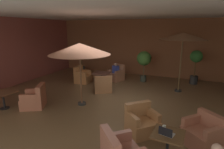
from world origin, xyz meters
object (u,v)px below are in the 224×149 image
(armchair_mid_center_east, at_px, (35,99))
(patio_umbrella_center_beige, at_px, (183,37))
(cafe_table_front_left, at_px, (168,139))
(armchair_front_right_south, at_px, (116,75))
(cafe_table_front_right, at_px, (102,75))
(patron_blue_shirt, at_px, (116,69))
(cafe_table_mid_center, at_px, (3,95))
(patio_umbrella_tall_red, at_px, (80,49))
(potted_tree_mid_left, at_px, (196,62))
(armchair_front_right_east, at_px, (103,85))
(armchair_front_left_north, at_px, (203,134))
(potted_tree_mid_right, at_px, (144,60))
(potted_tree_left_corner, at_px, (81,56))
(armchair_front_right_north, at_px, (82,77))
(iced_drink_cup, at_px, (164,128))
(open_laptop, at_px, (166,133))
(armchair_front_left_east, at_px, (142,123))

(armchair_mid_center_east, xyz_separation_m, patio_umbrella_center_beige, (4.89, 3.99, 2.22))
(cafe_table_front_left, bearing_deg, armchair_front_right_south, 121.50)
(cafe_table_front_right, height_order, patio_umbrella_center_beige, patio_umbrella_center_beige)
(patron_blue_shirt, bearing_deg, armchair_front_right_south, 67.88)
(cafe_table_mid_center, bearing_deg, patio_umbrella_tall_red, 29.97)
(potted_tree_mid_left, relative_size, patron_blue_shirt, 3.04)
(armchair_front_right_east, bearing_deg, cafe_table_mid_center, -129.37)
(cafe_table_mid_center, relative_size, patio_umbrella_center_beige, 0.29)
(armchair_front_left_north, bearing_deg, cafe_table_front_left, -133.68)
(patio_umbrella_tall_red, xyz_separation_m, potted_tree_mid_right, (1.46, 4.11, -0.95))
(potted_tree_left_corner, bearing_deg, cafe_table_mid_center, -86.34)
(cafe_table_front_right, height_order, potted_tree_mid_right, potted_tree_mid_right)
(cafe_table_front_left, xyz_separation_m, armchair_mid_center_east, (-4.93, 0.99, -0.18))
(armchair_mid_center_east, relative_size, potted_tree_mid_left, 0.59)
(cafe_table_mid_center, height_order, patio_umbrella_center_beige, patio_umbrella_center_beige)
(cafe_table_front_right, distance_m, armchair_front_right_east, 1.13)
(armchair_front_right_north, bearing_deg, patio_umbrella_tall_red, -59.09)
(cafe_table_mid_center, relative_size, armchair_mid_center_east, 0.76)
(armchair_front_right_east, bearing_deg, iced_drink_cup, -47.30)
(open_laptop, bearing_deg, potted_tree_left_corner, 133.56)
(iced_drink_cup, height_order, open_laptop, open_laptop)
(cafe_table_mid_center, bearing_deg, armchair_front_right_north, 77.33)
(potted_tree_mid_left, distance_m, potted_tree_mid_right, 2.68)
(potted_tree_mid_left, bearing_deg, cafe_table_front_left, -95.61)
(cafe_table_front_right, bearing_deg, potted_tree_mid_right, 36.87)
(patio_umbrella_center_beige, height_order, potted_tree_mid_left, patio_umbrella_center_beige)
(armchair_front_right_north, bearing_deg, cafe_table_mid_center, -102.67)
(cafe_table_front_right, bearing_deg, armchair_mid_center_east, -106.51)
(armchair_front_left_north, xyz_separation_m, patio_umbrella_tall_red, (-4.21, 1.07, 1.85))
(potted_tree_mid_left, xyz_separation_m, patron_blue_shirt, (-4.11, -1.02, -0.52))
(armchair_mid_center_east, bearing_deg, potted_tree_mid_right, 59.40)
(armchair_front_left_east, height_order, armchair_mid_center_east, armchair_mid_center_east)
(armchair_front_right_south, xyz_separation_m, patio_umbrella_tall_red, (0.01, -3.73, 1.84))
(patio_umbrella_tall_red, bearing_deg, armchair_front_right_east, 86.44)
(armchair_front_right_east, bearing_deg, armchair_front_left_east, -47.75)
(patio_umbrella_tall_red, distance_m, patio_umbrella_center_beige, 4.60)
(armchair_front_left_north, height_order, potted_tree_mid_left, potted_tree_mid_left)
(cafe_table_front_left, relative_size, armchair_mid_center_east, 0.69)
(armchair_front_left_east, height_order, cafe_table_mid_center, armchair_front_left_east)
(armchair_front_right_north, xyz_separation_m, armchair_mid_center_east, (0.06, -3.50, -0.00))
(armchair_front_left_north, distance_m, cafe_table_mid_center, 6.69)
(potted_tree_mid_right, bearing_deg, armchair_front_right_south, -165.47)
(potted_tree_left_corner, xyz_separation_m, patron_blue_shirt, (2.82, -0.91, -0.45))
(armchair_front_left_north, height_order, iced_drink_cup, armchair_front_left_north)
(armchair_front_right_north, bearing_deg, patio_umbrella_center_beige, 5.55)
(potted_tree_mid_right, height_order, iced_drink_cup, potted_tree_mid_right)
(armchair_mid_center_east, xyz_separation_m, patio_umbrella_tall_red, (1.50, 0.90, 1.85))
(armchair_front_left_east, distance_m, potted_tree_mid_left, 6.02)
(armchair_front_left_north, xyz_separation_m, armchair_front_right_east, (-4.10, 2.78, -0.01))
(armchair_front_right_north, bearing_deg, armchair_front_right_east, -28.17)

